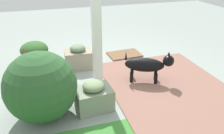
{
  "coord_description": "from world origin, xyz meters",
  "views": [
    {
      "loc": [
        0.93,
        3.11,
        1.85
      ],
      "look_at": [
        -0.01,
        0.04,
        0.27
      ],
      "focal_mm": 36.13,
      "sensor_mm": 36.0,
      "label": 1
    }
  ],
  "objects": [
    {
      "name": "ground_plane",
      "position": [
        0.0,
        0.0,
        0.0
      ],
      "size": [
        12.0,
        12.0,
        0.0
      ],
      "primitive_type": "plane",
      "color": "#909B94"
    },
    {
      "name": "terracotta_pot_spiky",
      "position": [
        1.28,
        -0.36,
        0.28
      ],
      "size": [
        0.28,
        0.28,
        0.59
      ],
      "color": "#B15C3D",
      "rests_on": "ground"
    },
    {
      "name": "round_shrub",
      "position": [
        1.07,
        0.64,
        0.44
      ],
      "size": [
        0.88,
        0.88,
        0.88
      ],
      "primitive_type": "sphere",
      "color": "#2C572C",
      "rests_on": "ground"
    },
    {
      "name": "porch_pillar",
      "position": [
        0.2,
        -0.04,
        1.28
      ],
      "size": [
        0.13,
        0.13,
        2.55
      ],
      "primitive_type": "cube",
      "color": "white",
      "rests_on": "ground"
    },
    {
      "name": "stone_planter_nearest",
      "position": [
        0.42,
        -0.63,
        0.2
      ],
      "size": [
        0.49,
        0.37,
        0.44
      ],
      "color": "gray",
      "rests_on": "ground"
    },
    {
      "name": "stone_planter_mid",
      "position": [
        0.43,
        0.65,
        0.18
      ],
      "size": [
        0.5,
        0.39,
        0.41
      ],
      "color": "gray",
      "rests_on": "ground"
    },
    {
      "name": "terracotta_pot_broad",
      "position": [
        1.16,
        -0.88,
        0.3
      ],
      "size": [
        0.49,
        0.49,
        0.49
      ],
      "color": "#A04C39",
      "rests_on": "ground"
    },
    {
      "name": "brick_path",
      "position": [
        -0.81,
        0.54,
        0.01
      ],
      "size": [
        1.8,
        2.4,
        0.02
      ],
      "primitive_type": "cube",
      "color": "#8E6254",
      "rests_on": "ground"
    },
    {
      "name": "dog",
      "position": [
        -0.56,
        0.2,
        0.31
      ],
      "size": [
        0.74,
        0.47,
        0.53
      ],
      "color": "black",
      "rests_on": "ground"
    },
    {
      "name": "doormat",
      "position": [
        -0.58,
        -0.94,
        0.01
      ],
      "size": [
        0.68,
        0.47,
        0.03
      ],
      "primitive_type": "cube",
      "rotation": [
        0.0,
        0.0,
        0.06
      ],
      "color": "brown",
      "rests_on": "ground"
    }
  ]
}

